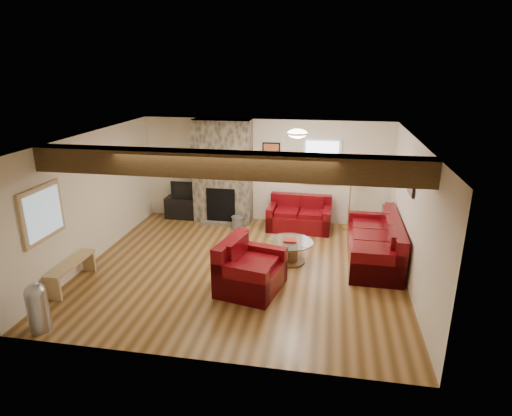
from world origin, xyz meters
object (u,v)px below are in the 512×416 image
Objects in this scene: loveseat at (299,214)px; tv_cabinet at (187,208)px; floor_lamp at (351,180)px; armchair_red at (251,266)px; sofa_three at (374,240)px; television at (186,189)px; coffee_table at (290,252)px.

tv_cabinet is (-2.85, 0.30, -0.12)m from loveseat.
floor_lamp is (1.15, 0.24, 0.82)m from loveseat.
armchair_red is 4.01m from tv_cabinet.
sofa_three is 4.77m from tv_cabinet.
tv_cabinet is 0.48m from television.
tv_cabinet is at bearing 143.04° from coffee_table.
sofa_three reaches higher than coffee_table.
tv_cabinet is (-2.26, 3.31, -0.18)m from armchair_red.
coffee_table is (0.56, 1.19, -0.22)m from armchair_red.
armchair_red is at bearing -98.99° from loveseat.
floor_lamp reaches higher than armchair_red.
television is (-4.43, 1.76, 0.31)m from sofa_three.
tv_cabinet is 4.11m from floor_lamp.
armchair_red reaches higher than sofa_three.
floor_lamp is at bearing 60.13° from coffee_table.
floor_lamp is (4.00, -0.06, 0.93)m from tv_cabinet.
television is at bearing 143.04° from coffee_table.
loveseat is at bearing -167.99° from floor_lamp.
loveseat is 1.61× the size of coffee_table.
sofa_three is 1.91m from floor_lamp.
loveseat is 1.95× the size of television.
floor_lamp is (1.74, 3.26, 0.76)m from armchair_red.
floor_lamp is (1.19, 2.06, 0.98)m from coffee_table.
television is at bearing 0.00° from tv_cabinet.
loveseat is at bearing -6.00° from television.
sofa_three reaches higher than tv_cabinet.
sofa_three is 1.62× the size of floor_lamp.
floor_lamp reaches higher than television.
coffee_table is at bearing -36.96° from television.
floor_lamp is at bearing -164.85° from sofa_three.
armchair_red reaches higher than tv_cabinet.
sofa_three is 2.67m from armchair_red.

